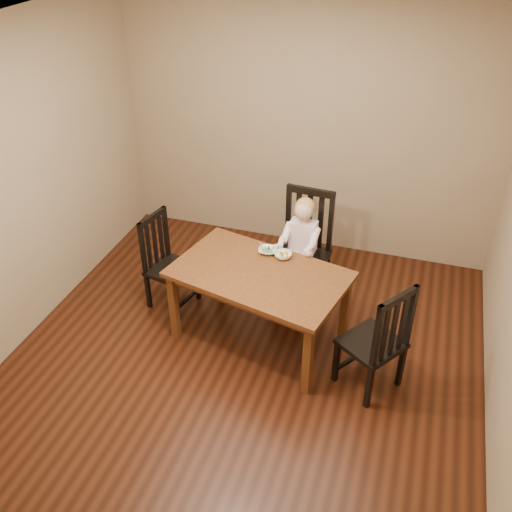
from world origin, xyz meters
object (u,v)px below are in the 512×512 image
(chair_right, at_px, (377,341))
(toddler, at_px, (302,240))
(bowl_veg, at_px, (283,255))
(chair_child, at_px, (303,250))
(chair_left, at_px, (167,263))
(dining_table, at_px, (259,281))
(bowl_peas, at_px, (268,251))

(chair_right, xyz_separation_m, toddler, (-0.85, 0.97, 0.19))
(bowl_veg, bearing_deg, chair_child, 80.07)
(chair_left, bearing_deg, chair_child, 123.85)
(toddler, bearing_deg, chair_right, 135.40)
(chair_child, xyz_separation_m, toddler, (-0.00, -0.06, 0.14))
(toddler, bearing_deg, bowl_veg, 83.29)
(dining_table, xyz_separation_m, chair_left, (-1.00, 0.25, -0.19))
(chair_child, relative_size, bowl_veg, 7.27)
(chair_right, bearing_deg, toddler, 75.60)
(bowl_peas, height_order, bowl_veg, bowl_veg)
(toddler, height_order, bowl_peas, toddler)
(chair_left, bearing_deg, dining_table, 87.73)
(dining_table, distance_m, chair_child, 0.78)
(chair_child, height_order, bowl_peas, chair_child)
(dining_table, bearing_deg, chair_child, 74.21)
(dining_table, height_order, bowl_veg, bowl_veg)
(chair_left, bearing_deg, bowl_peas, 105.63)
(chair_child, xyz_separation_m, chair_right, (0.85, -1.03, -0.05))
(chair_child, relative_size, chair_right, 1.11)
(chair_right, xyz_separation_m, bowl_peas, (-1.08, 0.60, 0.26))
(bowl_veg, bearing_deg, chair_right, -31.28)
(dining_table, bearing_deg, bowl_veg, 65.32)
(chair_left, distance_m, bowl_peas, 1.02)
(chair_right, height_order, toddler, chair_right)
(dining_table, distance_m, bowl_veg, 0.33)
(toddler, distance_m, bowl_veg, 0.42)
(chair_child, relative_size, toddler, 2.00)
(bowl_peas, bearing_deg, dining_table, -85.81)
(toddler, relative_size, bowl_veg, 3.63)
(dining_table, relative_size, bowl_veg, 10.38)
(toddler, xyz_separation_m, bowl_veg, (-0.08, -0.40, 0.07))
(dining_table, xyz_separation_m, bowl_veg, (0.13, 0.28, 0.11))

